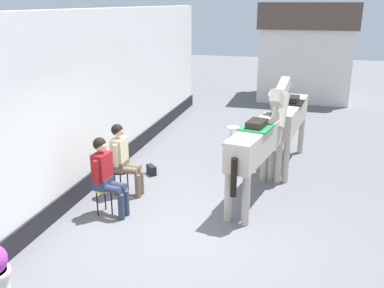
{
  "coord_description": "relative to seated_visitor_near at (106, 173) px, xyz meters",
  "views": [
    {
      "loc": [
        1.52,
        -5.88,
        3.52
      ],
      "look_at": [
        -0.4,
        1.2,
        1.05
      ],
      "focal_mm": 39.64,
      "sensor_mm": 36.0,
      "label": 1
    }
  ],
  "objects": [
    {
      "name": "spare_stool_white",
      "position": [
        1.43,
        4.35,
        -0.38
      ],
      "size": [
        0.32,
        0.32,
        0.46
      ],
      "color": "white",
      "rests_on": "ground_plane"
    },
    {
      "name": "ground_plane",
      "position": [
        1.62,
        2.86,
        -0.78
      ],
      "size": [
        40.0,
        40.0,
        0.0
      ],
      "primitive_type": "plane",
      "color": "slate"
    },
    {
      "name": "seated_visitor_far",
      "position": [
        -0.06,
        0.83,
        0.0
      ],
      "size": [
        0.61,
        0.49,
        1.39
      ],
      "color": "black",
      "rests_on": "ground_plane"
    },
    {
      "name": "saddled_horse_near",
      "position": [
        2.42,
        1.35,
        0.38
      ],
      "size": [
        0.88,
        2.96,
        2.06
      ],
      "color": "#B2A899",
      "rests_on": "ground_plane"
    },
    {
      "name": "seated_visitor_near",
      "position": [
        0.0,
        0.0,
        0.0
      ],
      "size": [
        0.61,
        0.49,
        1.39
      ],
      "color": "gold",
      "rests_on": "ground_plane"
    },
    {
      "name": "satchel_bag",
      "position": [
        0.1,
        1.88,
        -0.68
      ],
      "size": [
        0.28,
        0.28,
        0.2
      ],
      "primitive_type": "cube",
      "rotation": [
        0.0,
        0.0,
        2.34
      ],
      "color": "black",
      "rests_on": "ground_plane"
    },
    {
      "name": "saddled_horse_far",
      "position": [
        2.84,
        3.07,
        0.38
      ],
      "size": [
        0.72,
        2.99,
        2.06
      ],
      "color": "#B2A899",
      "rests_on": "ground_plane"
    },
    {
      "name": "pub_facade_wall",
      "position": [
        -0.92,
        1.36,
        0.76
      ],
      "size": [
        0.34,
        14.0,
        3.4
      ],
      "color": "white",
      "rests_on": "ground_plane"
    },
    {
      "name": "distant_cottage",
      "position": [
        3.02,
        10.55,
        1.02
      ],
      "size": [
        3.4,
        2.6,
        3.5
      ],
      "color": "silver",
      "rests_on": "ground_plane"
    }
  ]
}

